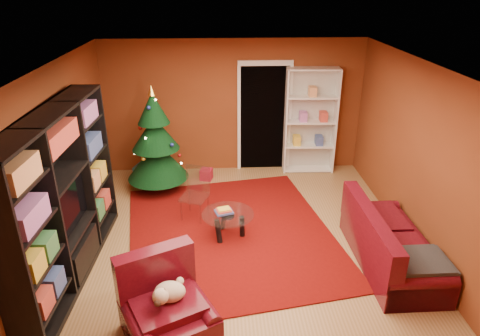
{
  "coord_description": "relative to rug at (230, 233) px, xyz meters",
  "views": [
    {
      "loc": [
        -0.3,
        -5.33,
        3.63
      ],
      "look_at": [
        0.0,
        0.4,
        1.05
      ],
      "focal_mm": 32.0,
      "sensor_mm": 36.0,
      "label": 1
    }
  ],
  "objects": [
    {
      "name": "floor",
      "position": [
        0.15,
        -0.28,
        -0.04
      ],
      "size": [
        5.0,
        5.5,
        0.05
      ],
      "primitive_type": "cube",
      "color": "olive",
      "rests_on": "ground"
    },
    {
      "name": "ceiling",
      "position": [
        0.15,
        -0.28,
        2.61
      ],
      "size": [
        5.0,
        5.5,
        0.05
      ],
      "primitive_type": "cube",
      "color": "silver",
      "rests_on": "wall_back"
    },
    {
      "name": "wall_back",
      "position": [
        0.15,
        2.5,
        1.29
      ],
      "size": [
        5.0,
        0.05,
        2.6
      ],
      "primitive_type": "cube",
      "color": "brown",
      "rests_on": "ground"
    },
    {
      "name": "wall_left",
      "position": [
        -2.37,
        -0.28,
        1.29
      ],
      "size": [
        0.05,
        5.5,
        2.6
      ],
      "primitive_type": "cube",
      "color": "brown",
      "rests_on": "ground"
    },
    {
      "name": "wall_right",
      "position": [
        2.68,
        -0.28,
        1.29
      ],
      "size": [
        0.05,
        5.5,
        2.6
      ],
      "primitive_type": "cube",
      "color": "brown",
      "rests_on": "ground"
    },
    {
      "name": "doorway",
      "position": [
        0.75,
        2.45,
        1.04
      ],
      "size": [
        1.06,
        0.6,
        2.16
      ],
      "primitive_type": null,
      "color": "black",
      "rests_on": "floor"
    },
    {
      "name": "rug",
      "position": [
        0.0,
        0.0,
        0.0
      ],
      "size": [
        3.59,
        4.0,
        0.02
      ],
      "primitive_type": "cube",
      "rotation": [
        0.0,
        0.0,
        0.17
      ],
      "color": "#620907",
      "rests_on": "floor"
    },
    {
      "name": "media_unit",
      "position": [
        -2.12,
        -0.81,
        1.09
      ],
      "size": [
        0.56,
        2.89,
        2.2
      ],
      "primitive_type": null,
      "rotation": [
        0.0,
        0.0,
        -0.04
      ],
      "color": "black",
      "rests_on": "floor"
    },
    {
      "name": "christmas_tree",
      "position": [
        -1.28,
        1.6,
        0.94
      ],
      "size": [
        1.45,
        1.45,
        1.97
      ],
      "primitive_type": null,
      "rotation": [
        0.0,
        0.0,
        0.4
      ],
      "color": "black",
      "rests_on": "floor"
    },
    {
      "name": "gift_box_teal",
      "position": [
        -1.62,
        1.98,
        0.14
      ],
      "size": [
        0.38,
        0.38,
        0.3
      ],
      "primitive_type": "cube",
      "rotation": [
        0.0,
        0.0,
        -0.29
      ],
      "color": "#166076",
      "rests_on": "floor"
    },
    {
      "name": "gift_box_red",
      "position": [
        -0.41,
        1.95,
        0.1
      ],
      "size": [
        0.26,
        0.26,
        0.22
      ],
      "primitive_type": "cube",
      "rotation": [
        0.0,
        0.0,
        -0.25
      ],
      "color": "#A60F2D",
      "rests_on": "floor"
    },
    {
      "name": "white_bookshelf",
      "position": [
        1.64,
        2.29,
        1.03
      ],
      "size": [
        1.0,
        0.4,
        2.13
      ],
      "primitive_type": null,
      "rotation": [
        0.0,
        0.0,
        -0.04
      ],
      "color": "white",
      "rests_on": "floor"
    },
    {
      "name": "armchair",
      "position": [
        -0.72,
        -2.03,
        0.37
      ],
      "size": [
        1.3,
        1.3,
        0.76
      ],
      "primitive_type": null,
      "rotation": [
        0.0,
        0.0,
        0.46
      ],
      "color": "#410711",
      "rests_on": "rug"
    },
    {
      "name": "dog",
      "position": [
        -0.7,
        -1.97,
        0.55
      ],
      "size": [
        0.49,
        0.45,
        0.25
      ],
      "primitive_type": null,
      "rotation": [
        0.0,
        0.0,
        0.46
      ],
      "color": "beige",
      "rests_on": "armchair"
    },
    {
      "name": "sofa",
      "position": [
        2.17,
        -0.85,
        0.4
      ],
      "size": [
        0.88,
        1.93,
        0.83
      ],
      "primitive_type": null,
      "rotation": [
        0.0,
        0.0,
        1.58
      ],
      "color": "#410711",
      "rests_on": "rug"
    },
    {
      "name": "coffee_table",
      "position": [
        -0.04,
        -0.08,
        0.2
      ],
      "size": [
        0.98,
        0.98,
        0.49
      ],
      "primitive_type": null,
      "rotation": [
        0.0,
        0.0,
        0.29
      ],
      "color": "gray",
      "rests_on": "rug"
    },
    {
      "name": "acrylic_chair",
      "position": [
        -0.56,
        0.48,
        0.38
      ],
      "size": [
        0.53,
        0.55,
        0.79
      ],
      "primitive_type": null,
      "rotation": [
        0.0,
        0.0,
        -0.36
      ],
      "color": "#66605B",
      "rests_on": "rug"
    }
  ]
}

